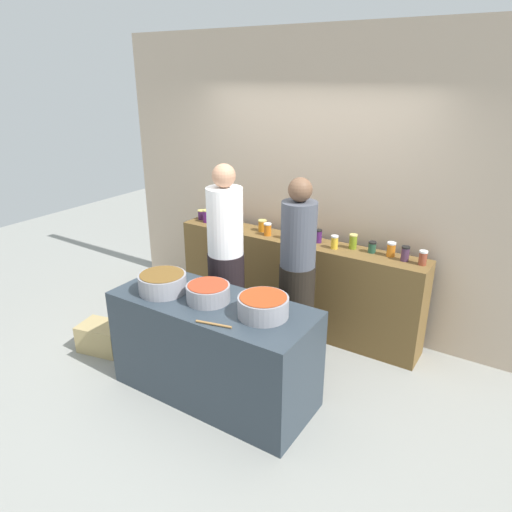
# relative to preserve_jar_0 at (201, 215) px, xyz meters

# --- Properties ---
(ground) EXTENTS (12.00, 12.00, 0.00)m
(ground) POSITION_rel_preserve_jar_0_xyz_m (1.25, -1.13, -1.04)
(ground) COLOR gray
(storefront_wall) EXTENTS (4.80, 0.12, 3.00)m
(storefront_wall) POSITION_rel_preserve_jar_0_xyz_m (1.25, 0.32, 0.46)
(storefront_wall) COLOR #BEA890
(storefront_wall) RESTS_ON ground
(display_shelf) EXTENTS (2.70, 0.36, 0.98)m
(display_shelf) POSITION_rel_preserve_jar_0_xyz_m (1.25, -0.03, -0.55)
(display_shelf) COLOR brown
(display_shelf) RESTS_ON ground
(prep_table) EXTENTS (1.70, 0.70, 0.87)m
(prep_table) POSITION_rel_preserve_jar_0_xyz_m (1.25, -1.43, -0.60)
(prep_table) COLOR #2D3741
(prep_table) RESTS_ON ground
(preserve_jar_0) EXTENTS (0.08, 0.08, 0.11)m
(preserve_jar_0) POSITION_rel_preserve_jar_0_xyz_m (0.00, 0.00, 0.00)
(preserve_jar_0) COLOR #3F1846
(preserve_jar_0) RESTS_ON display_shelf
(preserve_jar_1) EXTENTS (0.08, 0.08, 0.15)m
(preserve_jar_1) POSITION_rel_preserve_jar_0_xyz_m (0.12, -0.06, 0.02)
(preserve_jar_1) COLOR #491655
(preserve_jar_1) RESTS_ON display_shelf
(preserve_jar_2) EXTENTS (0.07, 0.07, 0.12)m
(preserve_jar_2) POSITION_rel_preserve_jar_0_xyz_m (0.24, -0.05, 0.00)
(preserve_jar_2) COLOR olive
(preserve_jar_2) RESTS_ON display_shelf
(preserve_jar_3) EXTENTS (0.08, 0.08, 0.15)m
(preserve_jar_3) POSITION_rel_preserve_jar_0_xyz_m (0.35, -0.04, 0.02)
(preserve_jar_3) COLOR #B8371E
(preserve_jar_3) RESTS_ON display_shelf
(preserve_jar_4) EXTENTS (0.09, 0.09, 0.12)m
(preserve_jar_4) POSITION_rel_preserve_jar_0_xyz_m (0.82, 0.01, 0.01)
(preserve_jar_4) COLOR orange
(preserve_jar_4) RESTS_ON display_shelf
(preserve_jar_5) EXTENTS (0.08, 0.08, 0.13)m
(preserve_jar_5) POSITION_rel_preserve_jar_0_xyz_m (0.94, -0.07, 0.01)
(preserve_jar_5) COLOR orange
(preserve_jar_5) RESTS_ON display_shelf
(preserve_jar_6) EXTENTS (0.08, 0.08, 0.13)m
(preserve_jar_6) POSITION_rel_preserve_jar_0_xyz_m (1.15, -0.06, 0.01)
(preserve_jar_6) COLOR #618A1D
(preserve_jar_6) RESTS_ON display_shelf
(preserve_jar_7) EXTENTS (0.08, 0.08, 0.13)m
(preserve_jar_7) POSITION_rel_preserve_jar_0_xyz_m (1.48, 0.02, 0.01)
(preserve_jar_7) COLOR #461D60
(preserve_jar_7) RESTS_ON display_shelf
(preserve_jar_8) EXTENTS (0.07, 0.07, 0.13)m
(preserve_jar_8) POSITION_rel_preserve_jar_0_xyz_m (1.69, -0.06, 0.01)
(preserve_jar_8) COLOR gold
(preserve_jar_8) RESTS_ON display_shelf
(preserve_jar_9) EXTENTS (0.08, 0.08, 0.14)m
(preserve_jar_9) POSITION_rel_preserve_jar_0_xyz_m (1.84, 0.04, 0.02)
(preserve_jar_9) COLOR olive
(preserve_jar_9) RESTS_ON display_shelf
(preserve_jar_10) EXTENTS (0.08, 0.08, 0.11)m
(preserve_jar_10) POSITION_rel_preserve_jar_0_xyz_m (2.03, 0.03, -0.00)
(preserve_jar_10) COLOR #234E39
(preserve_jar_10) RESTS_ON display_shelf
(preserve_jar_11) EXTENTS (0.08, 0.08, 0.14)m
(preserve_jar_11) POSITION_rel_preserve_jar_0_xyz_m (2.21, 0.04, 0.01)
(preserve_jar_11) COLOR orange
(preserve_jar_11) RESTS_ON display_shelf
(preserve_jar_12) EXTENTS (0.08, 0.08, 0.14)m
(preserve_jar_12) POSITION_rel_preserve_jar_0_xyz_m (2.36, -0.01, 0.01)
(preserve_jar_12) COLOR #492D48
(preserve_jar_12) RESTS_ON display_shelf
(preserve_jar_13) EXTENTS (0.07, 0.07, 0.13)m
(preserve_jar_13) POSITION_rel_preserve_jar_0_xyz_m (2.51, -0.02, 0.01)
(preserve_jar_13) COLOR brown
(preserve_jar_13) RESTS_ON display_shelf
(cooking_pot_left) EXTENTS (0.40, 0.40, 0.16)m
(cooking_pot_left) POSITION_rel_preserve_jar_0_xyz_m (0.79, -1.50, -0.09)
(cooking_pot_left) COLOR gray
(cooking_pot_left) RESTS_ON prep_table
(cooking_pot_center) EXTENTS (0.35, 0.35, 0.14)m
(cooking_pot_center) POSITION_rel_preserve_jar_0_xyz_m (1.22, -1.43, -0.10)
(cooking_pot_center) COLOR gray
(cooking_pot_center) RESTS_ON prep_table
(cooking_pot_right) EXTENTS (0.38, 0.38, 0.16)m
(cooking_pot_right) POSITION_rel_preserve_jar_0_xyz_m (1.71, -1.40, -0.09)
(cooking_pot_right) COLOR gray
(cooking_pot_right) RESTS_ON prep_table
(wooden_spoon) EXTENTS (0.28, 0.08, 0.02)m
(wooden_spoon) POSITION_rel_preserve_jar_0_xyz_m (1.49, -1.72, -0.16)
(wooden_spoon) COLOR #9E703D
(wooden_spoon) RESTS_ON prep_table
(cook_with_tongs) EXTENTS (0.34, 0.34, 1.85)m
(cook_with_tongs) POSITION_rel_preserve_jar_0_xyz_m (0.93, -0.80, -0.19)
(cook_with_tongs) COLOR black
(cook_with_tongs) RESTS_ON ground
(cook_in_cap) EXTENTS (0.33, 0.33, 1.76)m
(cook_in_cap) POSITION_rel_preserve_jar_0_xyz_m (1.57, -0.58, -0.23)
(cook_in_cap) COLOR black
(cook_in_cap) RESTS_ON ground
(bread_crate) EXTENTS (0.49, 0.39, 0.27)m
(bread_crate) POSITION_rel_preserve_jar_0_xyz_m (-0.10, -1.49, -0.90)
(bread_crate) COLOR tan
(bread_crate) RESTS_ON ground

